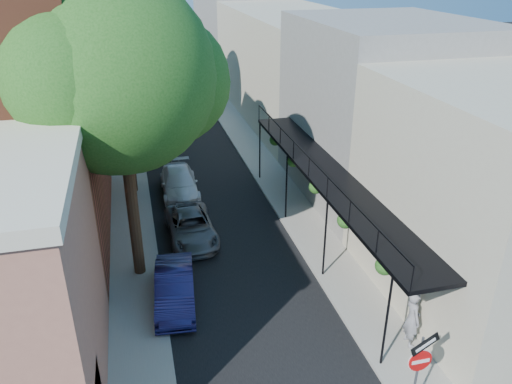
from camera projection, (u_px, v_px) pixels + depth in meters
road_surface at (179, 123)px, 38.60m from camera, size 6.00×64.00×0.01m
sidewalk_left at (126, 126)px, 37.69m from camera, size 2.00×64.00×0.12m
sidewalk_right at (230, 118)px, 39.47m from camera, size 2.00×64.00×0.12m
buildings_left at (37, 67)px, 33.34m from camera, size 10.10×59.10×12.00m
buildings_right at (294, 61)px, 38.27m from camera, size 9.80×55.00×10.00m
sign_post at (420, 364)px, 13.01m from camera, size 0.89×0.17×2.99m
oak_near at (130, 78)px, 17.19m from camera, size 7.48×6.80×11.42m
oak_mid at (127, 60)px, 24.51m from camera, size 6.60×6.00×10.20m
oak_far at (123, 15)px, 31.93m from camera, size 7.70×7.00×11.90m
parked_car_b at (175, 288)px, 18.28m from camera, size 1.76×4.10×1.31m
parked_car_c at (191, 227)px, 22.50m from camera, size 2.15×4.45×1.22m
parked_car_d at (179, 183)px, 26.68m from camera, size 1.94×4.64×1.34m
parked_car_e at (159, 148)px, 31.98m from camera, size 1.34×3.28×1.11m
parked_car_f at (157, 128)px, 35.37m from camera, size 1.61×3.97×1.28m
pedestrian at (412, 318)px, 16.02m from camera, size 0.55×0.78×2.02m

